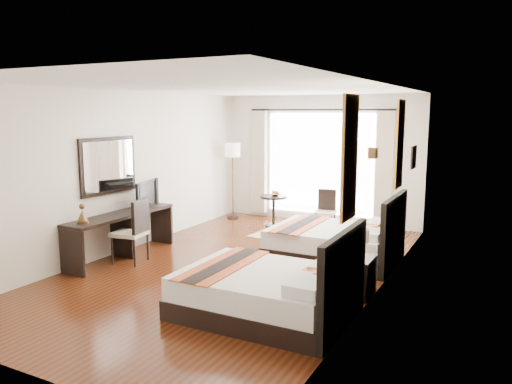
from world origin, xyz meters
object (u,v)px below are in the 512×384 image
at_px(console_desk, 122,235).
at_px(window_chair, 325,219).
at_px(floor_lamp, 233,155).
at_px(side_table, 274,211).
at_px(bed_near, 270,291).
at_px(vase, 356,256).
at_px(fruit_bowl, 275,195).
at_px(nightstand, 356,276).
at_px(television, 143,194).
at_px(desk_chair, 131,243).
at_px(table_lamp, 360,238).
at_px(bed_far, 337,242).

distance_m(console_desk, window_chair, 4.12).
xyz_separation_m(floor_lamp, side_table, (1.20, -0.33, -1.14)).
height_order(console_desk, side_table, console_desk).
relative_size(bed_near, vase, 16.19).
xyz_separation_m(vase, fruit_bowl, (-2.71, 3.27, 0.13)).
xyz_separation_m(nightstand, console_desk, (-4.01, -0.11, 0.12)).
relative_size(nightstand, television, 0.63).
bearing_deg(floor_lamp, window_chair, -6.27).
relative_size(television, fruit_bowl, 4.46).
relative_size(bed_near, television, 2.37).
bearing_deg(desk_chair, bed_near, 154.05).
bearing_deg(console_desk, table_lamp, 3.40).
height_order(desk_chair, floor_lamp, floor_lamp).
xyz_separation_m(bed_near, floor_lamp, (-3.18, 4.61, 1.17)).
bearing_deg(bed_far, side_table, 139.46).
bearing_deg(bed_far, floor_lamp, 147.49).
relative_size(table_lamp, vase, 3.01).
relative_size(television, desk_chair, 0.81).
height_order(bed_far, nightstand, bed_far).
xyz_separation_m(nightstand, television, (-3.99, 0.44, 0.74)).
bearing_deg(bed_near, table_lamp, 59.94).
bearing_deg(television, nightstand, -111.51).
xyz_separation_m(side_table, fruit_bowl, (0.03, 0.02, 0.36)).
distance_m(bed_near, vase, 1.31).
bearing_deg(window_chair, fruit_bowl, -95.70).
relative_size(table_lamp, television, 0.44).
height_order(bed_near, console_desk, bed_near).
bearing_deg(table_lamp, bed_far, 119.47).
bearing_deg(fruit_bowl, nightstand, -49.56).
bearing_deg(fruit_bowl, desk_chair, -105.95).
xyz_separation_m(console_desk, desk_chair, (0.34, -0.16, -0.06)).
bearing_deg(fruit_bowl, console_desk, -112.05).
xyz_separation_m(table_lamp, desk_chair, (-3.67, -0.40, -0.44)).
bearing_deg(console_desk, desk_chair, -25.22).
bearing_deg(television, bed_near, -131.13).
xyz_separation_m(bed_far, fruit_bowl, (-1.95, 1.71, 0.39)).
distance_m(bed_near, table_lamp, 1.54).
bearing_deg(vase, side_table, 130.15).
bearing_deg(bed_far, television, -162.92).
bearing_deg(television, console_desk, 162.73).
bearing_deg(television, bed_far, -88.10).
height_order(bed_far, desk_chair, bed_far).
distance_m(nightstand, floor_lamp, 5.37).
height_order(table_lamp, floor_lamp, floor_lamp).
bearing_deg(floor_lamp, side_table, -15.47).
bearing_deg(nightstand, table_lamp, 88.55).
bearing_deg(floor_lamp, bed_far, -32.51).
relative_size(floor_lamp, side_table, 2.61).
bearing_deg(bed_near, desk_chair, 163.42).
relative_size(vase, side_table, 0.19).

